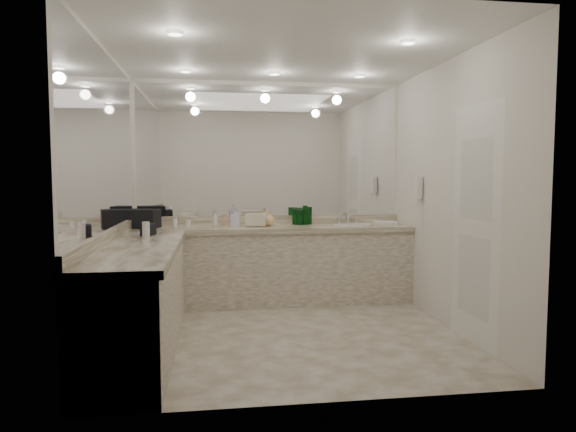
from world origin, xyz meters
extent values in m
plane|color=beige|center=(0.00, 0.00, 0.00)|extent=(3.20, 3.20, 0.00)
plane|color=white|center=(0.00, 0.00, 2.60)|extent=(3.20, 3.20, 0.00)
cube|color=silver|center=(0.00, 1.50, 1.30)|extent=(3.20, 0.02, 2.60)
cube|color=silver|center=(-1.60, 0.00, 1.30)|extent=(0.02, 3.00, 2.60)
cube|color=silver|center=(1.60, 0.00, 1.30)|extent=(0.02, 3.00, 2.60)
cube|color=beige|center=(0.00, 1.20, 0.42)|extent=(3.20, 0.60, 0.84)
cube|color=beige|center=(0.00, 1.19, 0.87)|extent=(3.20, 0.64, 0.06)
cube|color=beige|center=(-1.30, -0.30, 0.42)|extent=(0.60, 2.40, 0.84)
cube|color=beige|center=(-1.29, -0.30, 0.87)|extent=(0.64, 2.42, 0.06)
cube|color=beige|center=(0.00, 1.48, 0.95)|extent=(3.20, 0.04, 0.10)
cube|color=beige|center=(-1.58, 0.00, 0.95)|extent=(0.04, 3.00, 0.10)
cube|color=white|center=(0.00, 1.49, 1.77)|extent=(3.12, 0.01, 1.55)
cube|color=white|center=(-1.59, 0.00, 1.77)|extent=(0.01, 2.92, 1.55)
cylinder|color=white|center=(0.95, 1.20, 0.90)|extent=(0.44, 0.44, 0.03)
cube|color=silver|center=(0.95, 1.41, 0.97)|extent=(0.24, 0.16, 0.14)
cube|color=white|center=(1.56, 0.70, 1.35)|extent=(0.06, 0.10, 0.24)
cube|color=white|center=(1.59, -0.50, 1.05)|extent=(0.02, 0.82, 2.10)
cube|color=black|center=(-1.47, 1.18, 1.01)|extent=(0.43, 0.33, 0.22)
cube|color=black|center=(-1.30, 0.41, 0.96)|extent=(0.14, 0.22, 0.11)
cube|color=beige|center=(-0.20, 1.19, 0.97)|extent=(0.25, 0.17, 0.14)
cube|color=white|center=(1.33, 1.12, 0.92)|extent=(0.29, 0.22, 0.04)
cylinder|color=white|center=(-1.30, 0.24, 0.98)|extent=(0.07, 0.07, 0.16)
imported|color=silver|center=(-0.66, 1.18, 0.99)|extent=(0.09, 0.09, 0.18)
imported|color=silver|center=(-0.43, 1.15, 1.01)|extent=(0.11, 0.11, 0.22)
imported|color=#EEC185|center=(-0.04, 1.22, 0.99)|extent=(0.18, 0.18, 0.18)
cylinder|color=#0C571B|center=(0.46, 1.35, 1.00)|extent=(0.06, 0.06, 0.21)
cylinder|color=#0C571B|center=(0.34, 1.28, 0.99)|extent=(0.07, 0.07, 0.18)
cylinder|color=#0C571B|center=(0.40, 1.29, 0.99)|extent=(0.06, 0.06, 0.18)
cylinder|color=#0C571B|center=(0.29, 1.33, 0.99)|extent=(0.07, 0.07, 0.19)
cylinder|color=#E0B28C|center=(-0.57, 1.28, 0.93)|extent=(0.04, 0.04, 0.07)
cylinder|color=white|center=(-0.96, 1.23, 0.94)|extent=(0.05, 0.05, 0.08)
cylinder|color=silver|center=(-0.41, 1.16, 0.94)|extent=(0.06, 0.06, 0.08)
cylinder|color=#E0B28C|center=(-0.54, 1.33, 0.95)|extent=(0.07, 0.07, 0.10)
cylinder|color=white|center=(-1.11, 1.18, 0.95)|extent=(0.05, 0.05, 0.10)
camera|label=1|loc=(-0.65, -4.68, 1.47)|focal=32.00mm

